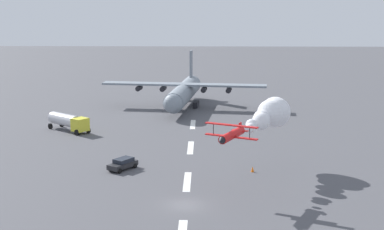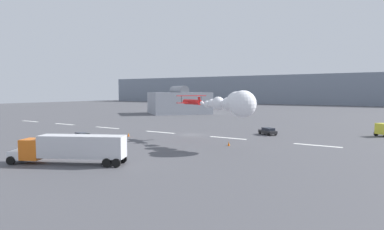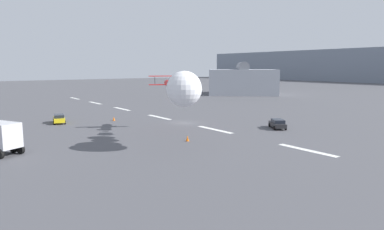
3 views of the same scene
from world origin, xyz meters
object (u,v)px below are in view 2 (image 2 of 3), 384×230
(semi_truck_orange, at_px, (71,148))
(followme_car_yellow, at_px, (83,136))
(airport_staff_sedan, at_px, (268,131))
(traffic_cone_near, at_px, (128,135))
(stunt_biplane_red, at_px, (234,103))
(traffic_cone_far, at_px, (229,144))

(semi_truck_orange, bearing_deg, followme_car_yellow, 137.19)
(semi_truck_orange, distance_m, airport_staff_sedan, 42.31)
(semi_truck_orange, bearing_deg, traffic_cone_near, 117.33)
(stunt_biplane_red, height_order, traffic_cone_far, stunt_biplane_red)
(semi_truck_orange, relative_size, airport_staff_sedan, 3.14)
(followme_car_yellow, distance_m, traffic_cone_far, 27.48)
(followme_car_yellow, xyz_separation_m, traffic_cone_far, (25.80, 9.44, -0.44))
(stunt_biplane_red, xyz_separation_m, traffic_cone_far, (-1.93, 2.24, -7.00))
(airport_staff_sedan, distance_m, traffic_cone_near, 29.44)
(stunt_biplane_red, bearing_deg, traffic_cone_near, 176.00)
(followme_car_yellow, relative_size, traffic_cone_far, 6.41)
(traffic_cone_near, bearing_deg, followme_car_yellow, -109.74)
(semi_truck_orange, relative_size, followme_car_yellow, 3.02)
(airport_staff_sedan, height_order, traffic_cone_near, airport_staff_sedan)
(stunt_biplane_red, distance_m, traffic_cone_far, 7.59)
(stunt_biplane_red, distance_m, traffic_cone_near, 25.56)
(traffic_cone_near, bearing_deg, airport_staff_sedan, 37.40)
(semi_truck_orange, xyz_separation_m, airport_staff_sedan, (11.61, 40.67, -1.32))
(airport_staff_sedan, xyz_separation_m, traffic_cone_far, (-0.78, -17.36, -0.44))
(stunt_biplane_red, relative_size, traffic_cone_far, 25.08)
(stunt_biplane_red, relative_size, airport_staff_sedan, 4.07)
(traffic_cone_near, bearing_deg, stunt_biplane_red, -4.00)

